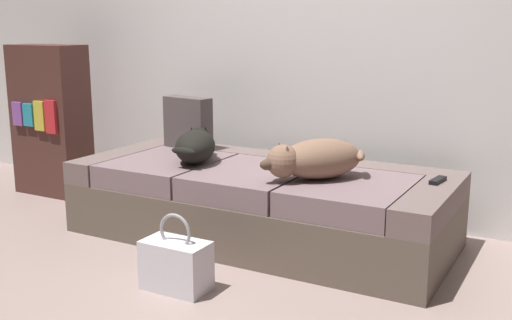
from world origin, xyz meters
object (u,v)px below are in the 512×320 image
Objects in this scene: couch at (260,203)px; bookshelf at (51,120)px; dog_tan at (314,159)px; dog_dark at (196,145)px; tv_remote at (438,180)px; handbag at (177,264)px; throw_pillow at (188,123)px.

couch is 2.00× the size of bookshelf.
dog_dark is at bearing 175.70° from dog_tan.
bookshelf is at bearing 175.50° from couch.
bookshelf is (-2.83, 0.01, 0.11)m from tv_remote.
dog_dark reaches higher than tv_remote.
handbag is 2.13m from bookshelf.
couch reaches higher than handbag.
dog_tan is 2.25m from bookshelf.
throw_pillow reaches higher than dog_tan.
throw_pillow is (-0.69, 0.27, 0.39)m from couch.
dog_dark is at bearing 118.04° from handbag.
couch is at bearing -4.50° from bookshelf.
handbag is at bearing -117.98° from dog_tan.
dog_dark is 0.43m from throw_pillow.
couch is at bearing -165.36° from tv_remote.
couch is 1.88m from bookshelf.
tv_remote is at bearing 7.53° from couch.
throw_pillow is at bearing 122.31° from handbag.
bookshelf is at bearing -173.94° from throw_pillow.
bookshelf is (-1.85, 0.98, 0.42)m from handbag.
couch is 5.81× the size of handbag.
tv_remote is 0.14× the size of bookshelf.
tv_remote is (0.99, 0.13, 0.23)m from couch.
couch is at bearing 163.88° from dog_tan.
dog_tan reaches higher than tv_remote.
dog_tan is 3.77× the size of tv_remote.
tv_remote is at bearing 7.43° from dog_dark.
handbag is at bearing -89.71° from couch.
handbag is (0.70, -1.10, -0.48)m from throw_pillow.
handbag is at bearing -61.96° from dog_dark.
handbag is at bearing -28.01° from bookshelf.
dog_dark is at bearing -165.46° from tv_remote.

